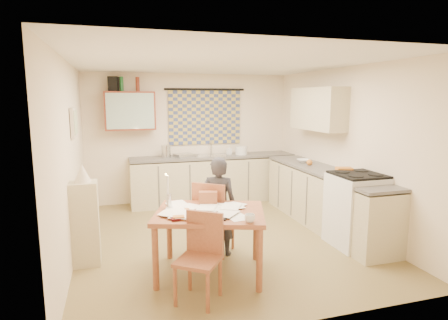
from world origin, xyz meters
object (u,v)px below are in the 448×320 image
object	(u,v)px
dining_table	(210,242)
person	(219,206)
counter_right	(324,198)
stove	(357,210)
counter_back	(216,179)
shelf_stand	(85,223)
chair_far	(214,231)

from	to	relation	value
dining_table	person	bearing A→B (deg)	82.83
counter_right	stove	size ratio (longest dim) A/B	2.90
counter_right	person	size ratio (longest dim) A/B	2.28
counter_back	person	xyz separation A→B (m)	(-0.65, -2.50, 0.19)
stove	dining_table	world-z (taller)	stove
person	shelf_stand	distance (m)	1.65
counter_right	chair_far	size ratio (longest dim) A/B	3.03
counter_back	chair_far	distance (m)	2.54
stove	chair_far	size ratio (longest dim) A/B	1.04
chair_far	person	world-z (taller)	person
counter_back	stove	size ratio (longest dim) A/B	3.25
counter_right	shelf_stand	xyz separation A→B (m)	(-3.54, -0.42, 0.07)
counter_back	person	distance (m)	2.59
counter_right	stove	xyz separation A→B (m)	(-0.00, -0.84, 0.06)
person	shelf_stand	world-z (taller)	person
shelf_stand	person	bearing A→B (deg)	-5.94
stove	person	world-z (taller)	person
counter_back	person	size ratio (longest dim) A/B	2.56
stove	person	xyz separation A→B (m)	(-1.90, 0.25, 0.14)
dining_table	shelf_stand	size ratio (longest dim) A/B	1.40
counter_right	stove	distance (m)	0.84
counter_right	stove	world-z (taller)	stove
dining_table	chair_far	bearing A→B (deg)	89.23
shelf_stand	stove	bearing A→B (deg)	-6.82
dining_table	counter_right	bearing A→B (deg)	45.73
counter_back	person	bearing A→B (deg)	-104.50
counter_right	dining_table	xyz separation A→B (m)	(-2.15, -1.10, -0.07)
chair_far	person	distance (m)	0.35
counter_right	person	bearing A→B (deg)	-162.84
counter_back	dining_table	size ratio (longest dim) A/B	2.28
counter_right	dining_table	world-z (taller)	counter_right
counter_back	person	world-z (taller)	person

